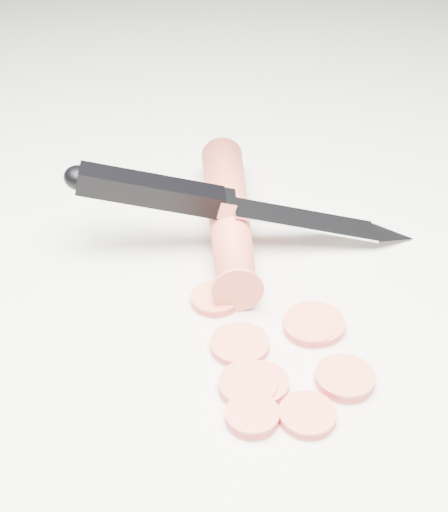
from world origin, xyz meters
name	(u,v)px	position (x,y,z in m)	size (l,w,h in m)	color
ground	(216,309)	(0.00, 0.00, 0.00)	(2.40, 2.40, 0.00)	silver
carrot	(229,214)	(0.04, 0.08, 0.02)	(0.03, 0.03, 0.18)	#E34B33
carrot_slice_0	(260,384)	(0.00, -0.07, 0.00)	(0.03, 0.03, 0.01)	#E86646
carrot_slice_1	(307,415)	(0.02, -0.10, 0.00)	(0.03, 0.03, 0.01)	#E86646
carrot_slice_2	(248,385)	(0.00, -0.07, 0.00)	(0.03, 0.03, 0.01)	#E86646
carrot_slice_3	(345,378)	(0.05, -0.09, 0.00)	(0.03, 0.03, 0.01)	#E86646
carrot_slice_4	(314,324)	(0.05, -0.04, 0.00)	(0.04, 0.04, 0.01)	#E86646
carrot_slice_5	(240,345)	(0.00, -0.04, 0.00)	(0.04, 0.04, 0.01)	#E86646
carrot_slice_6	(252,416)	(-0.01, -0.09, 0.00)	(0.03, 0.03, 0.01)	#E86646
carrot_slice_7	(310,327)	(0.05, -0.04, 0.00)	(0.03, 0.03, 0.01)	#E86646
carrot_slice_8	(215,299)	(0.00, 0.01, 0.00)	(0.03, 0.03, 0.01)	#E86646
kitchen_knife	(246,203)	(0.04, 0.06, 0.03)	(0.25, 0.09, 0.07)	#B4B6BB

